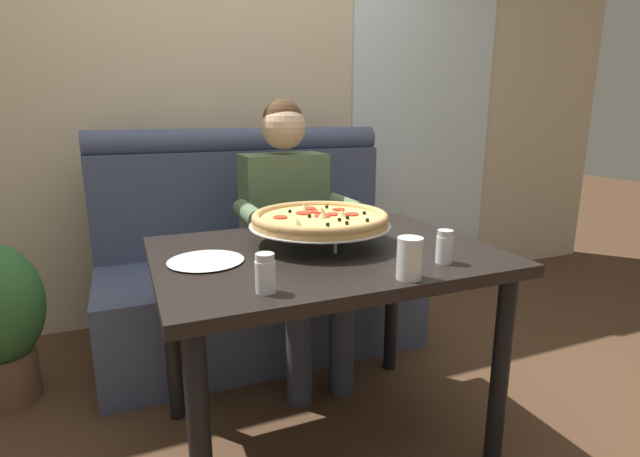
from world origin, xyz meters
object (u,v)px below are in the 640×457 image
at_px(shaker_parmesan, 265,276).
at_px(plate_near_left, 206,259).
at_px(diner_main, 291,221).
at_px(pizza, 320,219).
at_px(drinking_glass, 409,261).
at_px(booth_bench, 258,270).
at_px(dining_table, 324,277).
at_px(shaker_pepper_flakes, 444,249).

xyz_separation_m(shaker_parmesan, plate_near_left, (-0.10, 0.33, -0.03)).
xyz_separation_m(diner_main, shaker_parmesan, (-0.40, -0.93, 0.08)).
xyz_separation_m(pizza, drinking_glass, (0.09, -0.45, -0.04)).
height_order(pizza, plate_near_left, pizza).
height_order(booth_bench, drinking_glass, booth_bench).
bearing_deg(pizza, dining_table, -103.43).
distance_m(booth_bench, drinking_glass, 1.32).
xyz_separation_m(dining_table, diner_main, (0.10, 0.63, 0.06)).
relative_size(booth_bench, shaker_parmesan, 14.98).
bearing_deg(booth_bench, pizza, -88.57).
bearing_deg(shaker_pepper_flakes, booth_bench, 104.06).
distance_m(dining_table, pizza, 0.21).
relative_size(shaker_pepper_flakes, drinking_glass, 0.87).
bearing_deg(shaker_parmesan, booth_bench, 75.99).
bearing_deg(dining_table, plate_near_left, 177.68).
bearing_deg(pizza, plate_near_left, -170.85).
relative_size(booth_bench, dining_table, 1.40).
xyz_separation_m(dining_table, drinking_glass, (0.11, -0.36, 0.15)).
distance_m(booth_bench, plate_near_left, 1.03).
xyz_separation_m(booth_bench, diner_main, (0.10, -0.27, 0.31)).
relative_size(pizza, shaker_pepper_flakes, 4.84).
height_order(dining_table, drinking_glass, drinking_glass).
bearing_deg(booth_bench, diner_main, -69.91).
relative_size(pizza, plate_near_left, 2.12).
bearing_deg(drinking_glass, plate_near_left, 143.31).
height_order(booth_bench, dining_table, booth_bench).
bearing_deg(pizza, shaker_parmesan, -129.12).
bearing_deg(plate_near_left, booth_bench, 65.35).
bearing_deg(diner_main, shaker_pepper_flakes, -77.79).
bearing_deg(dining_table, booth_bench, 90.00).
height_order(plate_near_left, drinking_glass, drinking_glass).
bearing_deg(pizza, shaker_pepper_flakes, -53.08).
distance_m(pizza, shaker_parmesan, 0.51).
distance_m(plate_near_left, drinking_glass, 0.64).
bearing_deg(plate_near_left, drinking_glass, -36.69).
xyz_separation_m(booth_bench, drinking_glass, (0.11, -1.26, 0.40)).
bearing_deg(drinking_glass, pizza, 101.14).
height_order(pizza, shaker_parmesan, pizza).
distance_m(dining_table, diner_main, 0.64).
xyz_separation_m(dining_table, shaker_pepper_flakes, (0.29, -0.28, 0.14)).
height_order(dining_table, shaker_parmesan, shaker_parmesan).
bearing_deg(diner_main, booth_bench, 110.09).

